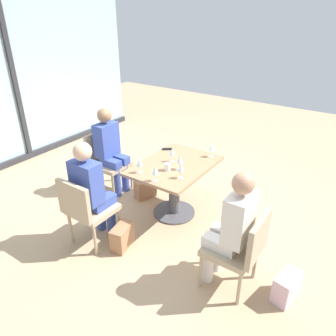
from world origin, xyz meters
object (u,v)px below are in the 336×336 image
(person_front_left, at_px, (232,225))
(person_near_window, at_px, (110,147))
(dining_table_main, at_px, (174,179))
(wine_glass_2, at_px, (212,147))
(handbag_1, at_px, (286,287))
(wine_glass_1, at_px, (140,163))
(chair_far_left, at_px, (86,208))
(handbag_2, at_px, (145,189))
(chair_front_left, at_px, (241,247))
(cell_phone_on_table, at_px, (167,149))
(wine_glass_3, at_px, (172,152))
(wine_glass_5, at_px, (181,168))
(wine_glass_4, at_px, (155,171))
(chair_near_window, at_px, (106,158))
(coffee_cup, at_px, (167,167))
(wine_glass_0, at_px, (180,159))
(handbag_0, at_px, (122,237))
(person_far_left, at_px, (91,188))

(person_front_left, xyz_separation_m, person_near_window, (0.71, 2.19, 0.00))
(dining_table_main, relative_size, wine_glass_2, 6.13)
(person_front_left, relative_size, handbag_1, 4.20)
(handbag_1, bearing_deg, wine_glass_1, 95.67)
(chair_far_left, height_order, handbag_2, chair_far_left)
(chair_front_left, height_order, cell_phone_on_table, chair_front_left)
(wine_glass_3, relative_size, wine_glass_5, 1.00)
(chair_far_left, bearing_deg, chair_front_left, -77.97)
(chair_front_left, bearing_deg, wine_glass_2, 38.59)
(person_front_left, bearing_deg, cell_phone_on_table, 53.91)
(wine_glass_4, bearing_deg, chair_near_window, 69.21)
(wine_glass_1, bearing_deg, wine_glass_2, -29.05)
(chair_near_window, bearing_deg, person_near_window, -90.00)
(wine_glass_4, height_order, handbag_1, wine_glass_4)
(wine_glass_3, bearing_deg, chair_near_window, 92.48)
(dining_table_main, bearing_deg, cell_phone_on_table, 45.46)
(coffee_cup, distance_m, handbag_1, 1.80)
(person_near_window, distance_m, wine_glass_0, 1.24)
(wine_glass_0, bearing_deg, wine_glass_2, -14.83)
(chair_near_window, xyz_separation_m, wine_glass_3, (0.05, -1.14, 0.37))
(wine_glass_2, relative_size, wine_glass_3, 1.00)
(cell_phone_on_table, bearing_deg, chair_far_left, 138.33)
(wine_glass_2, height_order, cell_phone_on_table, wine_glass_2)
(person_front_left, xyz_separation_m, handbag_2, (0.82, 1.66, -0.56))
(wine_glass_0, xyz_separation_m, cell_phone_on_table, (0.41, 0.47, -0.13))
(wine_glass_5, height_order, handbag_0, wine_glass_5)
(coffee_cup, bearing_deg, chair_near_window, 81.53)
(wine_glass_4, xyz_separation_m, cell_phone_on_table, (0.81, 0.39, -0.13))
(person_far_left, xyz_separation_m, wine_glass_3, (1.01, -0.40, 0.16))
(wine_glass_4, distance_m, handbag_0, 0.86)
(wine_glass_1, distance_m, wine_glass_2, 1.00)
(dining_table_main, height_order, person_far_left, person_far_left)
(wine_glass_2, bearing_deg, chair_near_window, 107.37)
(wine_glass_0, bearing_deg, chair_front_left, -120.39)
(wine_glass_1, xyz_separation_m, wine_glass_2, (0.88, -0.49, 0.00))
(wine_glass_5, bearing_deg, wine_glass_4, 137.61)
(coffee_cup, height_order, cell_phone_on_table, coffee_cup)
(person_near_window, relative_size, wine_glass_0, 6.81)
(person_far_left, height_order, wine_glass_1, person_far_left)
(person_far_left, relative_size, handbag_2, 4.20)
(person_near_window, height_order, cell_phone_on_table, person_near_window)
(wine_glass_3, relative_size, cell_phone_on_table, 1.28)
(chair_near_window, height_order, person_front_left, person_front_left)
(chair_front_left, xyz_separation_m, wine_glass_5, (0.45, 0.95, 0.37))
(chair_front_left, distance_m, wine_glass_3, 1.53)
(cell_phone_on_table, bearing_deg, person_front_left, -162.35)
(handbag_2, bearing_deg, wine_glass_1, -124.95)
(person_far_left, bearing_deg, wine_glass_3, -21.82)
(person_front_left, xyz_separation_m, wine_glass_0, (0.63, 0.97, 0.16))
(person_far_left, distance_m, wine_glass_0, 1.08)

